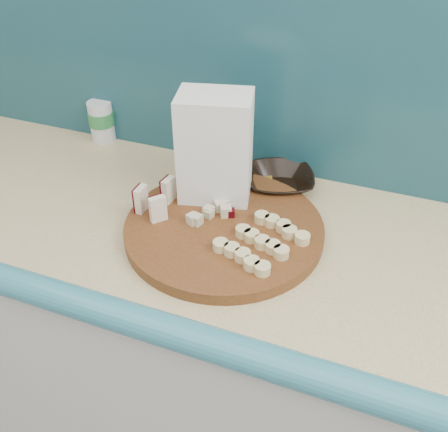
% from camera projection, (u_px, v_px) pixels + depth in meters
% --- Properties ---
extents(kitchen_counter, '(2.20, 0.63, 0.91)m').
position_uv_depth(kitchen_counter, '(148.00, 336.00, 1.42)').
color(kitchen_counter, silver).
rests_on(kitchen_counter, ground).
extents(backsplash, '(2.20, 0.02, 0.50)m').
position_uv_depth(backsplash, '(178.00, 59.00, 1.22)').
color(backsplash, teal).
rests_on(backsplash, kitchen_counter).
extents(cutting_board, '(0.55, 0.55, 0.03)m').
position_uv_depth(cutting_board, '(224.00, 229.00, 1.06)').
color(cutting_board, '#4E2710').
rests_on(cutting_board, kitchen_counter).
extents(apple_wedges, '(0.11, 0.16, 0.06)m').
position_uv_depth(apple_wedges, '(166.00, 194.00, 1.09)').
color(apple_wedges, beige).
rests_on(apple_wedges, cutting_board).
extents(apple_chunks, '(0.06, 0.06, 0.02)m').
position_uv_depth(apple_chunks, '(215.00, 215.00, 1.06)').
color(apple_chunks, beige).
rests_on(apple_chunks, cutting_board).
extents(banana_slices, '(0.17, 0.19, 0.02)m').
position_uv_depth(banana_slices, '(262.00, 241.00, 0.99)').
color(banana_slices, beige).
rests_on(banana_slices, cutting_board).
extents(brown_bowl, '(0.21, 0.21, 0.04)m').
position_uv_depth(brown_bowl, '(280.00, 181.00, 1.20)').
color(brown_bowl, black).
rests_on(brown_bowl, kitchen_counter).
extents(flour_bag, '(0.18, 0.14, 0.27)m').
position_uv_depth(flour_bag, '(215.00, 153.00, 1.08)').
color(flour_bag, white).
rests_on(flour_bag, kitchen_counter).
extents(canister, '(0.07, 0.07, 0.11)m').
position_uv_depth(canister, '(101.00, 120.00, 1.38)').
color(canister, silver).
rests_on(canister, kitchen_counter).
extents(banana_peel, '(0.25, 0.21, 0.01)m').
position_uv_depth(banana_peel, '(262.00, 201.00, 1.16)').
color(banana_peel, gold).
rests_on(banana_peel, kitchen_counter).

